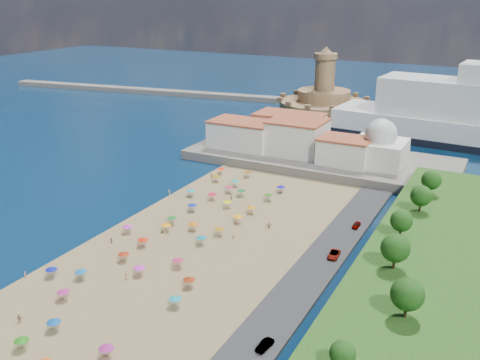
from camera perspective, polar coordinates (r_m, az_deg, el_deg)
The scene contains 11 objects.
ground at distance 127.82m, azimuth -6.84°, elevation -6.45°, with size 700.00×700.00×0.00m, color #071938.
terrace at distance 184.38m, azimuth 8.60°, elevation 2.25°, with size 90.00×36.00×3.00m, color #59544C.
jetty at distance 223.38m, azimuth 6.26°, elevation 5.35°, with size 18.00×70.00×2.40m, color #59544C.
breakwater at distance 308.25m, azimuth -7.89°, elevation 9.25°, with size 200.00×7.00×2.60m, color #59544C.
waterfront_buildings at distance 187.60m, azimuth 5.00°, elevation 4.73°, with size 57.00×29.00×11.00m.
domed_building at distance 175.30m, azimuth 14.68°, elevation 3.46°, with size 16.00×16.00×15.00m.
fortress at distance 249.70m, azimuth 8.88°, elevation 8.04°, with size 40.00×40.00×32.40m.
beach_parasols at distance 122.82m, azimuth -8.33°, elevation -6.54°, with size 32.53×116.18×2.20m.
beachgoers at distance 129.14m, azimuth -6.90°, elevation -5.62°, with size 37.15×100.81×1.89m.
parked_cars at distance 106.49m, azimuth 7.28°, elevation -11.36°, with size 2.60×73.79×1.35m.
hillside_trees at distance 101.19m, azimuth 15.48°, elevation -8.18°, with size 15.47×105.10×7.05m.
Camera 1 is at (66.19, -93.97, 55.91)m, focal length 40.00 mm.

